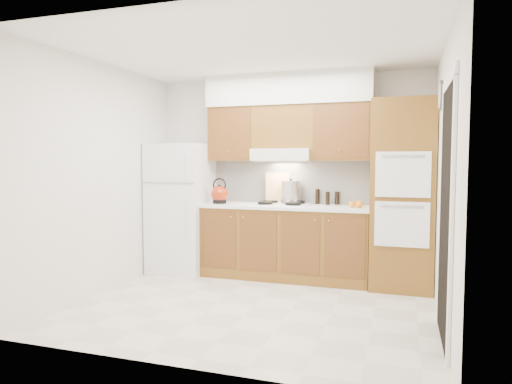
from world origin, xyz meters
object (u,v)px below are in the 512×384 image
(oven_cabinet, at_px, (402,195))
(kettle, at_px, (220,194))
(stock_pot, at_px, (291,192))
(fridge, at_px, (182,208))

(oven_cabinet, relative_size, kettle, 9.91)
(kettle, distance_m, stock_pot, 0.93)
(oven_cabinet, bearing_deg, stock_pot, 173.77)
(stock_pot, bearing_deg, kettle, -166.54)
(fridge, relative_size, stock_pot, 6.56)
(fridge, bearing_deg, stock_pot, 7.15)
(oven_cabinet, relative_size, stock_pot, 8.39)
(oven_cabinet, xyz_separation_m, stock_pot, (-1.37, 0.15, 0.00))
(oven_cabinet, xyz_separation_m, kettle, (-2.28, -0.07, -0.04))
(kettle, xyz_separation_m, stock_pot, (0.90, 0.22, 0.04))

